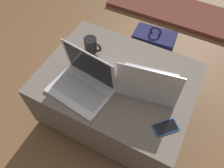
# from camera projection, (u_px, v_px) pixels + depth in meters

# --- Properties ---
(ground_plane) EXTENTS (14.00, 14.00, 0.00)m
(ground_plane) POSITION_uv_depth(u_px,v_px,m) (116.00, 111.00, 1.69)
(ground_plane) COLOR brown
(ottoman) EXTENTS (0.95, 0.72, 0.43)m
(ottoman) POSITION_uv_depth(u_px,v_px,m) (117.00, 96.00, 1.51)
(ottoman) COLOR #3D3832
(ottoman) RESTS_ON ground_plane
(laptop_near) EXTENTS (0.38, 0.29, 0.26)m
(laptop_near) POSITION_uv_depth(u_px,v_px,m) (83.00, 82.00, 1.25)
(laptop_near) COLOR silver
(laptop_near) RESTS_ON ottoman
(laptop_far) EXTENTS (0.38, 0.29, 0.25)m
(laptop_far) POSITION_uv_depth(u_px,v_px,m) (148.00, 84.00, 1.24)
(laptop_far) COLOR #B7B7BC
(laptop_far) RESTS_ON ottoman
(cell_phone) EXTENTS (0.14, 0.14, 0.01)m
(cell_phone) POSITION_uv_depth(u_px,v_px,m) (166.00, 127.00, 1.14)
(cell_phone) COLOR #1E4C9E
(cell_phone) RESTS_ON ottoman
(backpack) EXTENTS (0.30, 0.23, 0.51)m
(backpack) POSITION_uv_depth(u_px,v_px,m) (151.00, 55.00, 1.74)
(backpack) COLOR #23234C
(backpack) RESTS_ON ground_plane
(coffee_mug) EXTENTS (0.12, 0.08, 0.10)m
(coffee_mug) POSITION_uv_depth(u_px,v_px,m) (91.00, 45.00, 1.42)
(coffee_mug) COLOR black
(coffee_mug) RESTS_ON ottoman
(fireplace_hearth) EXTENTS (1.40, 0.50, 0.04)m
(fireplace_hearth) POSITION_uv_depth(u_px,v_px,m) (173.00, 10.00, 2.39)
(fireplace_hearth) COLOR brown
(fireplace_hearth) RESTS_ON ground_plane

